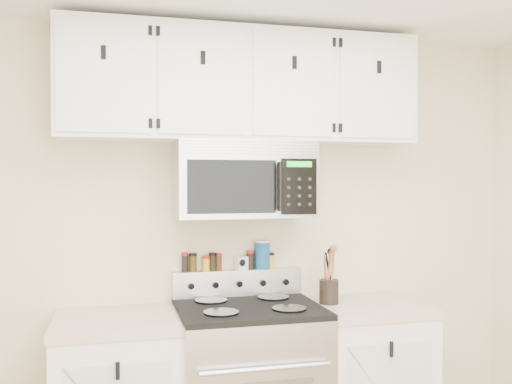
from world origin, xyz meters
TOP-DOWN VIEW (x-y plane):
  - back_wall at (0.00, 1.75)m, footprint 3.50×0.01m
  - base_cabinet_right at (0.69, 1.45)m, footprint 0.64×0.62m
  - microwave at (0.00, 1.55)m, footprint 0.76×0.44m
  - upper_cabinets at (-0.00, 1.58)m, footprint 2.00×0.35m
  - utensil_crock at (0.49, 1.49)m, footprint 0.11×0.11m
  - kitchen_timer at (0.02, 1.71)m, footprint 0.08×0.07m
  - salt_canister at (0.15, 1.71)m, footprint 0.09×0.09m
  - spice_jar_0 at (-0.31, 1.71)m, footprint 0.04×0.04m
  - spice_jar_1 at (-0.26, 1.71)m, footprint 0.05×0.05m
  - spice_jar_2 at (-0.19, 1.71)m, footprint 0.04×0.04m
  - spice_jar_3 at (-0.15, 1.71)m, footprint 0.04×0.04m
  - spice_jar_4 at (-0.11, 1.71)m, footprint 0.04×0.04m
  - spice_jar_5 at (0.08, 1.71)m, footprint 0.05×0.05m
  - spice_jar_6 at (0.13, 1.71)m, footprint 0.04×0.04m
  - spice_jar_7 at (0.20, 1.71)m, footprint 0.04×0.04m

SIDE VIEW (x-z plane):
  - base_cabinet_right at x=0.69m, z-range 0.00..0.92m
  - utensil_crock at x=0.49m, z-range 0.84..1.16m
  - kitchen_timer at x=0.02m, z-range 1.10..1.18m
  - spice_jar_2 at x=-0.19m, z-range 1.10..1.19m
  - spice_jar_7 at x=0.20m, z-range 1.10..1.20m
  - spice_jar_4 at x=-0.11m, z-range 1.10..1.20m
  - spice_jar_6 at x=0.13m, z-range 1.10..1.21m
  - spice_jar_3 at x=-0.15m, z-range 1.10..1.21m
  - spice_jar_1 at x=-0.26m, z-range 1.10..1.21m
  - spice_jar_0 at x=-0.31m, z-range 1.10..1.21m
  - spice_jar_5 at x=0.08m, z-range 1.10..1.21m
  - salt_canister at x=0.15m, z-range 1.10..1.27m
  - back_wall at x=0.00m, z-range 0.00..2.50m
  - microwave at x=0.00m, z-range 1.42..1.84m
  - upper_cabinets at x=0.00m, z-range 1.84..2.46m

